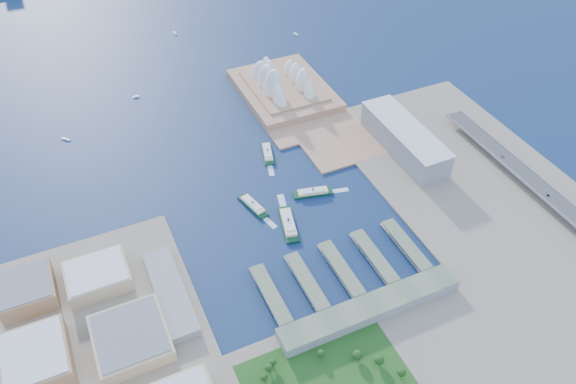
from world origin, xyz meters
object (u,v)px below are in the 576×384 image
ferry_a (253,204)px  car_c (503,157)px  toaster_building (404,139)px  ferry_b (268,152)px  car_b (548,195)px  opera_house (284,76)px  ferry_c (288,222)px  ferry_d (313,191)px

ferry_a → car_c: bearing=-24.9°
toaster_building → car_c: 130.13m
ferry_b → car_b: 360.92m
car_b → car_c: 82.82m
car_b → car_c: (0.00, 82.82, 0.06)m
opera_house → ferry_b: 156.94m
ferry_c → ferry_d: size_ratio=1.19×
ferry_a → ferry_b: bearing=42.9°
ferry_b → ferry_d: 100.01m
ferry_c → car_b: bearing=175.8°
ferry_a → ferry_d: 78.41m
ferry_b → car_c: 313.51m
ferry_c → car_c: bearing=-169.3°
toaster_building → ferry_a: toaster_building is taller
ferry_a → ferry_b: 105.10m
opera_house → ferry_d: size_ratio=3.55×
toaster_building → car_b: (101.00, -164.72, -5.01)m
ferry_b → car_c: car_c is taller
toaster_building → ferry_b: toaster_building is taller
opera_house → car_c: bearing=-55.9°
opera_house → toaster_building: 219.62m
ferry_b → ferry_c: ferry_c is taller
toaster_building → ferry_d: bearing=-169.6°
toaster_building → ferry_d: 155.96m
opera_house → toaster_building: (90.00, -200.00, -11.50)m
toaster_building → car_c: size_ratio=32.42×
ferry_a → car_c: 337.60m
opera_house → ferry_b: bearing=-122.6°
toaster_building → ferry_b: (-173.17, 69.75, -15.83)m
ferry_c → ferry_d: bearing=-129.9°
toaster_building → car_b: 193.28m
ferry_a → ferry_b: (57.23, 88.16, -0.03)m
toaster_building → ferry_a: size_ratio=3.12×
ferry_c → ferry_d: (51.11, 37.51, -0.90)m
ferry_d → ferry_a: bearing=96.0°
car_c → ferry_a: bearing=169.2°
ferry_a → opera_house: bearing=43.2°
car_c → ferry_d: bearing=168.0°
opera_house → ferry_c: opera_house is taller
ferry_d → car_b: bearing=-105.2°
ferry_a → car_c: size_ratio=10.39×
ferry_a → car_b: (331.40, -146.31, 10.79)m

